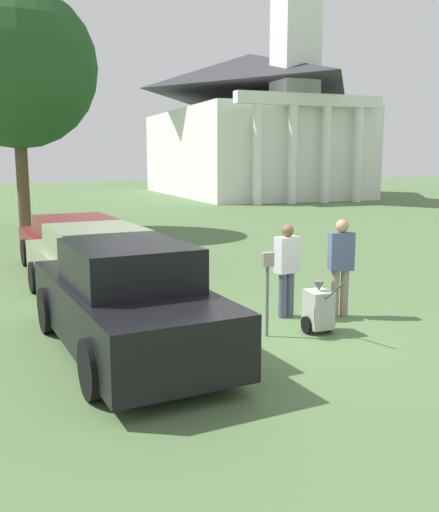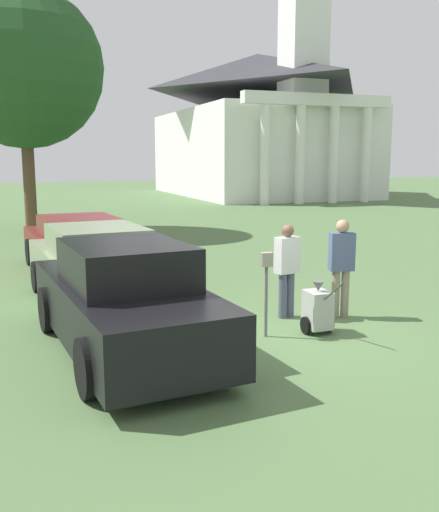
{
  "view_description": "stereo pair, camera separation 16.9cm",
  "coord_description": "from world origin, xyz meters",
  "px_view_note": "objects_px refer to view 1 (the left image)",
  "views": [
    {
      "loc": [
        -3.93,
        -7.89,
        2.78
      ],
      "look_at": [
        -0.48,
        1.17,
        1.1
      ],
      "focal_mm": 40.0,
      "sensor_mm": 36.0,
      "label": 1
    },
    {
      "loc": [
        -3.77,
        -7.95,
        2.78
      ],
      "look_at": [
        -0.48,
        1.17,
        1.1
      ],
      "focal_mm": 40.0,
      "sensor_mm": 36.0,
      "label": 2
    }
  ],
  "objects_px": {
    "parked_car_black": "(126,302)",
    "equipment_cart": "(318,309)",
    "church": "(251,121)",
    "parked_car_maroon": "(75,247)",
    "person_worker": "(287,265)",
    "parked_car_sage": "(95,268)",
    "person_supervisor": "(341,262)",
    "parking_meter": "(268,278)"
  },
  "relations": [
    {
      "from": "parked_car_black",
      "to": "parking_meter",
      "type": "xyz_separation_m",
      "value": [
        2.2,
        -0.07,
        0.2
      ]
    },
    {
      "from": "parked_car_sage",
      "to": "church",
      "type": "bearing_deg",
      "value": 55.11
    },
    {
      "from": "person_worker",
      "to": "church",
      "type": "height_order",
      "value": "church"
    },
    {
      "from": "parked_car_sage",
      "to": "person_worker",
      "type": "bearing_deg",
      "value": -41.11
    },
    {
      "from": "parked_car_sage",
      "to": "parked_car_maroon",
      "type": "bearing_deg",
      "value": 84.18
    },
    {
      "from": "equipment_cart",
      "to": "church",
      "type": "height_order",
      "value": "church"
    },
    {
      "from": "church",
      "to": "parked_car_black",
      "type": "bearing_deg",
      "value": -116.78
    },
    {
      "from": "person_worker",
      "to": "person_supervisor",
      "type": "bearing_deg",
      "value": 149.15
    },
    {
      "from": "parked_car_black",
      "to": "parked_car_maroon",
      "type": "xyz_separation_m",
      "value": [
        -0.0,
        6.06,
        -0.08
      ]
    },
    {
      "from": "parked_car_maroon",
      "to": "parking_meter",
      "type": "relative_size",
      "value": 3.89
    },
    {
      "from": "parking_meter",
      "to": "person_supervisor",
      "type": "height_order",
      "value": "person_supervisor"
    },
    {
      "from": "person_worker",
      "to": "parked_car_maroon",
      "type": "bearing_deg",
      "value": -72.71
    },
    {
      "from": "person_worker",
      "to": "person_supervisor",
      "type": "xyz_separation_m",
      "value": [
        0.9,
        -0.3,
        0.05
      ]
    },
    {
      "from": "parked_car_sage",
      "to": "person_supervisor",
      "type": "distance_m",
      "value": 4.59
    },
    {
      "from": "person_supervisor",
      "to": "parked_car_black",
      "type": "bearing_deg",
      "value": 20.93
    },
    {
      "from": "parking_meter",
      "to": "church",
      "type": "xyz_separation_m",
      "value": [
        13.85,
        31.87,
        4.53
      ]
    },
    {
      "from": "parked_car_black",
      "to": "person_worker",
      "type": "height_order",
      "value": "person_worker"
    },
    {
      "from": "parking_meter",
      "to": "parked_car_black",
      "type": "bearing_deg",
      "value": 178.23
    },
    {
      "from": "church",
      "to": "parked_car_maroon",
      "type": "bearing_deg",
      "value": -121.95
    },
    {
      "from": "church",
      "to": "parked_car_sage",
      "type": "bearing_deg",
      "value": -119.07
    },
    {
      "from": "parking_meter",
      "to": "equipment_cart",
      "type": "xyz_separation_m",
      "value": [
        0.86,
        -0.1,
        -0.55
      ]
    },
    {
      "from": "parked_car_maroon",
      "to": "parking_meter",
      "type": "height_order",
      "value": "parked_car_maroon"
    },
    {
      "from": "parked_car_black",
      "to": "parked_car_sage",
      "type": "relative_size",
      "value": 0.99
    },
    {
      "from": "parked_car_black",
      "to": "equipment_cart",
      "type": "relative_size",
      "value": 4.81
    },
    {
      "from": "person_worker",
      "to": "church",
      "type": "xyz_separation_m",
      "value": [
        13.06,
        30.99,
        4.54
      ]
    },
    {
      "from": "parked_car_sage",
      "to": "equipment_cart",
      "type": "relative_size",
      "value": 4.87
    },
    {
      "from": "parked_car_sage",
      "to": "parked_car_maroon",
      "type": "height_order",
      "value": "parked_car_sage"
    },
    {
      "from": "parked_car_maroon",
      "to": "church",
      "type": "relative_size",
      "value": 0.22
    },
    {
      "from": "parked_car_maroon",
      "to": "equipment_cart",
      "type": "bearing_deg",
      "value": -69.7
    },
    {
      "from": "person_worker",
      "to": "person_supervisor",
      "type": "relative_size",
      "value": 0.95
    },
    {
      "from": "church",
      "to": "person_worker",
      "type": "bearing_deg",
      "value": -112.85
    },
    {
      "from": "parked_car_black",
      "to": "parked_car_maroon",
      "type": "height_order",
      "value": "parked_car_black"
    },
    {
      "from": "person_worker",
      "to": "parking_meter",
      "type": "bearing_deg",
      "value": 35.66
    },
    {
      "from": "parked_car_black",
      "to": "person_worker",
      "type": "relative_size",
      "value": 2.92
    },
    {
      "from": "parked_car_sage",
      "to": "person_worker",
      "type": "relative_size",
      "value": 2.96
    },
    {
      "from": "parked_car_black",
      "to": "equipment_cart",
      "type": "xyz_separation_m",
      "value": [
        3.06,
        -0.17,
        -0.35
      ]
    },
    {
      "from": "parked_car_black",
      "to": "equipment_cart",
      "type": "bearing_deg",
      "value": -9.02
    },
    {
      "from": "person_supervisor",
      "to": "equipment_cart",
      "type": "xyz_separation_m",
      "value": [
        -0.84,
        -0.69,
        -0.6
      ]
    },
    {
      "from": "parking_meter",
      "to": "equipment_cart",
      "type": "distance_m",
      "value": 1.02
    },
    {
      "from": "parked_car_maroon",
      "to": "person_supervisor",
      "type": "xyz_separation_m",
      "value": [
        3.89,
        -5.55,
        0.33
      ]
    },
    {
      "from": "parked_car_maroon",
      "to": "parked_car_black",
      "type": "bearing_deg",
      "value": -95.81
    },
    {
      "from": "equipment_cart",
      "to": "parked_car_sage",
      "type": "bearing_deg",
      "value": 135.58
    }
  ]
}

